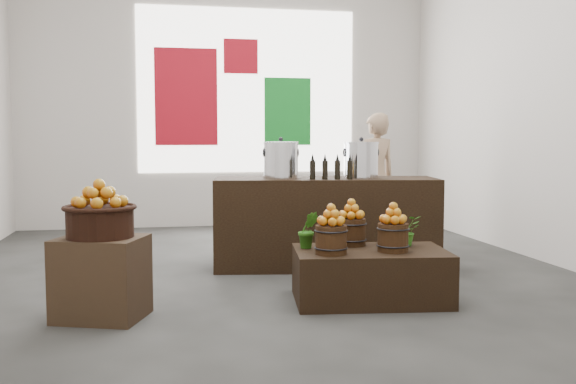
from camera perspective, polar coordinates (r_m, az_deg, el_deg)
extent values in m
plane|color=#3D3D3A|center=(6.23, -2.13, -7.28)|extent=(7.00, 7.00, 0.00)
cube|color=beige|center=(9.59, -5.43, 8.96)|extent=(6.00, 0.04, 4.00)
cube|color=white|center=(9.61, -3.61, 8.96)|extent=(3.20, 0.02, 2.40)
cube|color=#A50C1A|center=(9.51, -9.04, 8.35)|extent=(0.90, 0.04, 1.40)
cube|color=#137E24|center=(9.67, -0.04, 7.16)|extent=(0.70, 0.04, 1.00)
cube|color=#A50C1A|center=(9.63, -4.22, 11.94)|extent=(0.50, 0.04, 0.50)
cube|color=#463321|center=(4.86, -16.26, -7.35)|extent=(0.72, 0.66, 0.59)
cylinder|color=black|center=(4.79, -16.37, -2.61)|extent=(0.48, 0.48, 0.22)
cube|color=black|center=(5.22, 7.33, -7.36)|extent=(1.28, 0.88, 0.42)
cylinder|color=#35200E|center=(4.94, 3.85, -4.25)|extent=(0.24, 0.24, 0.22)
cylinder|color=#35200E|center=(5.10, 9.31, -4.01)|extent=(0.24, 0.24, 0.22)
cylinder|color=#35200E|center=(5.35, 5.64, -3.56)|extent=(0.24, 0.24, 0.22)
imported|color=#276314|center=(5.39, 10.42, -3.39)|extent=(0.27, 0.25, 0.25)
imported|color=#276314|center=(5.19, 1.80, -3.38)|extent=(0.17, 0.14, 0.30)
cube|color=black|center=(6.49, 3.37, -2.74)|extent=(2.30, 1.04, 0.91)
cylinder|color=silver|center=(6.41, -0.64, 2.77)|extent=(0.34, 0.34, 0.34)
cylinder|color=silver|center=(6.48, 6.50, 2.76)|extent=(0.34, 0.34, 0.34)
imported|color=#9D7D60|center=(8.29, 7.74, 1.37)|extent=(0.67, 0.53, 1.62)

